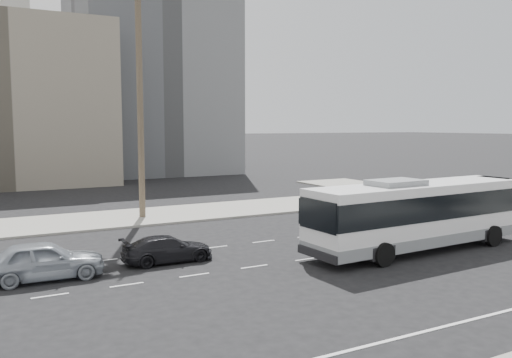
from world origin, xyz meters
TOP-DOWN VIEW (x-y plane):
  - ground at (0.00, 0.00)m, footprint 700.00×700.00m
  - sidewalk_north at (0.00, 15.50)m, footprint 120.00×7.00m
  - midrise_gray_center at (8.00, 52.00)m, footprint 20.00×20.00m
  - highrise_right at (45.00, 230.00)m, footprint 26.00×26.00m
  - highrise_far at (70.00, 260.00)m, footprint 22.00×22.00m
  - city_bus at (6.22, -1.16)m, footprint 13.53×3.63m
  - car_a at (-6.27, 2.81)m, footprint 1.86×4.44m
  - car_b at (-11.92, 2.45)m, footprint 2.22×5.08m

SIDE VIEW (x-z plane):
  - ground at x=0.00m, z-range 0.00..0.00m
  - sidewalk_north at x=0.00m, z-range 0.00..0.15m
  - car_a at x=-6.27m, z-range 0.00..1.28m
  - car_b at x=-11.92m, z-range 0.00..1.70m
  - city_bus at x=6.22m, z-range 0.10..3.95m
  - midrise_gray_center at x=8.00m, z-range 0.00..26.00m
  - highrise_far at x=70.00m, z-range 0.00..60.00m
  - highrise_right at x=45.00m, z-range 0.00..70.00m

